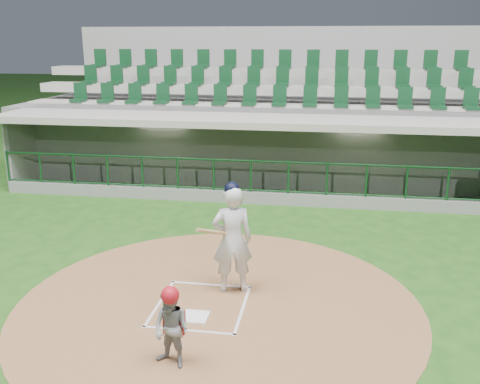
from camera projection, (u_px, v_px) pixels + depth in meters
name	position (u px, v px, depth m)	size (l,w,h in m)	color
ground	(205.00, 299.00, 9.74)	(120.00, 120.00, 0.00)	#1D4714
dirt_circle	(219.00, 305.00, 9.50)	(7.20, 7.20, 0.01)	brown
home_plate	(195.00, 316.00, 9.07)	(0.43, 0.43, 0.02)	white
batter_box_chalk	(201.00, 306.00, 9.45)	(1.55, 1.80, 0.01)	white
dugout_structure	(265.00, 157.00, 16.88)	(16.40, 3.70, 3.00)	slate
seating_deck	(270.00, 127.00, 19.69)	(17.00, 6.72, 5.15)	slate
batter	(232.00, 238.00, 9.75)	(0.96, 0.98, 2.11)	silver
catcher	(171.00, 327.00, 7.58)	(0.68, 0.61, 1.24)	gray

